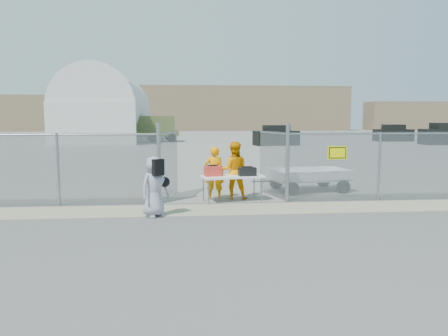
{
  "coord_description": "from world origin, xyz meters",
  "views": [
    {
      "loc": [
        -1.22,
        -11.38,
        2.65
      ],
      "look_at": [
        0.0,
        2.0,
        1.1
      ],
      "focal_mm": 35.0,
      "sensor_mm": 36.0,
      "label": 1
    }
  ],
  "objects": [
    {
      "name": "military_truck",
      "position": [
        -4.9,
        37.04,
        1.42
      ],
      "size": [
        6.22,
        3.08,
        2.84
      ],
      "primitive_type": null,
      "rotation": [
        0.0,
        0.0,
        0.15
      ],
      "color": "#576334",
      "rests_on": "ground"
    },
    {
      "name": "black_duffel",
      "position": [
        0.75,
        2.17,
        0.96
      ],
      "size": [
        0.57,
        0.36,
        0.26
      ],
      "primitive_type": "cube",
      "rotation": [
        0.0,
        0.0,
        0.08
      ],
      "color": "black",
      "rests_on": "folding_table"
    },
    {
      "name": "orange_bag",
      "position": [
        -0.34,
        2.19,
        0.99
      ],
      "size": [
        0.56,
        0.43,
        0.32
      ],
      "primitive_type": "cube",
      "rotation": [
        0.0,
        0.0,
        0.19
      ],
      "color": "red",
      "rests_on": "folding_table"
    },
    {
      "name": "security_worker_left",
      "position": [
        -0.26,
        2.65,
        0.87
      ],
      "size": [
        0.66,
        0.46,
        1.73
      ],
      "primitive_type": "imported",
      "rotation": [
        0.0,
        0.0,
        3.07
      ],
      "color": "#F99700",
      "rests_on": "ground"
    },
    {
      "name": "quonset_hangar",
      "position": [
        -10.0,
        40.0,
        4.0
      ],
      "size": [
        9.0,
        18.0,
        8.0
      ],
      "primitive_type": null,
      "color": "silver",
      "rests_on": "ground"
    },
    {
      "name": "dirt_strip",
      "position": [
        0.0,
        1.0,
        0.01
      ],
      "size": [
        44.0,
        1.6,
        0.01
      ],
      "primitive_type": "cube",
      "color": "gray",
      "rests_on": "ground"
    },
    {
      "name": "tarmac_inside",
      "position": [
        0.0,
        42.0,
        0.01
      ],
      "size": [
        160.0,
        80.0,
        0.01
      ],
      "primitive_type": "cube",
      "color": "gray",
      "rests_on": "ground"
    },
    {
      "name": "security_worker_right",
      "position": [
        0.39,
        2.69,
        0.94
      ],
      "size": [
        0.99,
        0.81,
        1.88
      ],
      "primitive_type": "imported",
      "rotation": [
        0.0,
        0.0,
        3.03
      ],
      "color": "#F99700",
      "rests_on": "ground"
    },
    {
      "name": "ground",
      "position": [
        0.0,
        0.0,
        0.0
      ],
      "size": [
        160.0,
        160.0,
        0.0
      ],
      "primitive_type": "plane",
      "color": "#444343"
    },
    {
      "name": "chain_link_fence",
      "position": [
        0.0,
        2.0,
        1.1
      ],
      "size": [
        40.0,
        0.2,
        2.2
      ],
      "primitive_type": null,
      "color": "gray",
      "rests_on": "ground"
    },
    {
      "name": "parked_vehicle_far",
      "position": [
        24.48,
        29.6,
        1.05
      ],
      "size": [
        4.79,
        2.45,
        2.1
      ],
      "primitive_type": null,
      "rotation": [
        0.0,
        0.0,
        -0.08
      ],
      "color": "black",
      "rests_on": "ground"
    },
    {
      "name": "parked_vehicle_mid",
      "position": [
        22.31,
        36.07,
        0.92
      ],
      "size": [
        4.21,
        2.16,
        1.84
      ],
      "primitive_type": null,
      "rotation": [
        0.0,
        0.0,
        -0.08
      ],
      "color": "black",
      "rests_on": "ground"
    },
    {
      "name": "utility_trailer",
      "position": [
        3.26,
        3.92,
        0.43
      ],
      "size": [
        3.77,
        2.32,
        0.86
      ],
      "primitive_type": null,
      "rotation": [
        0.0,
        0.0,
        0.15
      ],
      "color": "white",
      "rests_on": "ground"
    },
    {
      "name": "parked_vehicle_near",
      "position": [
        7.57,
        29.95,
        0.95
      ],
      "size": [
        4.43,
        2.53,
        1.89
      ],
      "primitive_type": null,
      "rotation": [
        0.0,
        0.0,
        0.16
      ],
      "color": "black",
      "rests_on": "ground"
    },
    {
      "name": "distant_hills",
      "position": [
        5.0,
        78.0,
        4.5
      ],
      "size": [
        140.0,
        6.0,
        9.0
      ],
      "primitive_type": null,
      "color": "#7F684F",
      "rests_on": "ground"
    },
    {
      "name": "visitor",
      "position": [
        -2.03,
        0.29,
        0.81
      ],
      "size": [
        0.95,
        0.89,
        1.63
      ],
      "primitive_type": "imported",
      "rotation": [
        0.0,
        0.0,
        0.64
      ],
      "color": "#9796A8",
      "rests_on": "ground"
    },
    {
      "name": "folding_table",
      "position": [
        0.28,
        2.2,
        0.41
      ],
      "size": [
        2.07,
        1.2,
        0.83
      ],
      "primitive_type": null,
      "rotation": [
        0.0,
        0.0,
        0.21
      ],
      "color": "white",
      "rests_on": "ground"
    }
  ]
}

